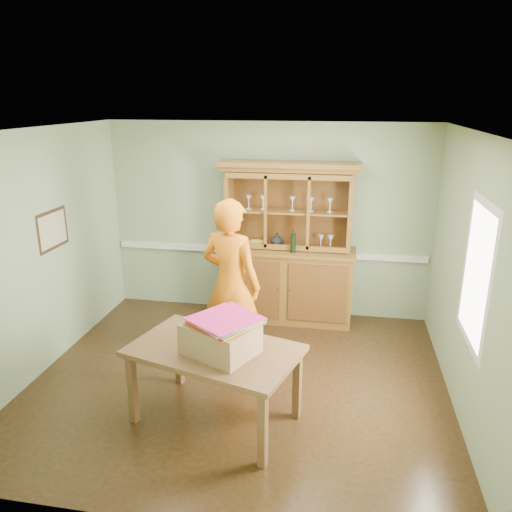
% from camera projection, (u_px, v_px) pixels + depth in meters
% --- Properties ---
extents(floor, '(4.50, 4.50, 0.00)m').
position_uv_depth(floor, '(239.00, 381.00, 5.53)').
color(floor, '#402B14').
rests_on(floor, ground).
extents(ceiling, '(4.50, 4.50, 0.00)m').
position_uv_depth(ceiling, '(236.00, 131.00, 4.71)').
color(ceiling, white).
rests_on(ceiling, wall_back).
extents(wall_back, '(4.50, 0.00, 4.50)m').
position_uv_depth(wall_back, '(268.00, 220.00, 7.00)').
color(wall_back, '#8AA37A').
rests_on(wall_back, floor).
extents(wall_left, '(0.00, 4.00, 4.00)m').
position_uv_depth(wall_left, '(38.00, 254.00, 5.50)').
color(wall_left, '#8AA37A').
rests_on(wall_left, floor).
extents(wall_right, '(0.00, 4.00, 4.00)m').
position_uv_depth(wall_right, '(469.00, 279.00, 4.74)').
color(wall_right, '#8AA37A').
rests_on(wall_right, floor).
extents(wall_front, '(4.50, 0.00, 4.50)m').
position_uv_depth(wall_front, '(173.00, 363.00, 3.25)').
color(wall_front, '#8AA37A').
rests_on(wall_front, floor).
extents(chair_rail, '(4.41, 0.05, 0.08)m').
position_uv_depth(chair_rail, '(267.00, 251.00, 7.11)').
color(chair_rail, silver).
rests_on(chair_rail, wall_back).
extents(framed_map, '(0.03, 0.60, 0.46)m').
position_uv_depth(framed_map, '(53.00, 230.00, 5.72)').
color(framed_map, '#342214').
rests_on(framed_map, wall_left).
extents(window_panel, '(0.03, 0.96, 1.36)m').
position_uv_depth(window_panel, '(476.00, 275.00, 4.42)').
color(window_panel, silver).
rests_on(window_panel, wall_right).
extents(china_hutch, '(1.87, 0.62, 2.20)m').
position_uv_depth(china_hutch, '(287.00, 266.00, 6.89)').
color(china_hutch, brown).
rests_on(china_hutch, floor).
extents(dining_table, '(1.74, 1.32, 0.77)m').
position_uv_depth(dining_table, '(214.00, 357.00, 4.67)').
color(dining_table, brown).
rests_on(dining_table, floor).
extents(cardboard_box, '(0.76, 0.70, 0.28)m').
position_uv_depth(cardboard_box, '(220.00, 338.00, 4.53)').
color(cardboard_box, '#99704F').
rests_on(cardboard_box, dining_table).
extents(kite_stack, '(0.73, 0.73, 0.06)m').
position_uv_depth(kite_stack, '(224.00, 320.00, 4.49)').
color(kite_stack, red).
rests_on(kite_stack, cardboard_box).
extents(person, '(0.83, 0.67, 1.97)m').
position_uv_depth(person, '(231.00, 284.00, 5.63)').
color(person, orange).
rests_on(person, floor).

